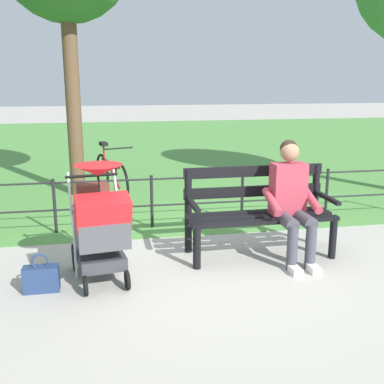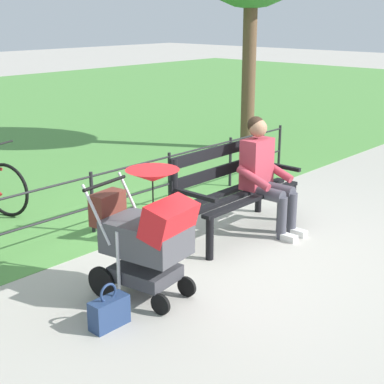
# 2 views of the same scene
# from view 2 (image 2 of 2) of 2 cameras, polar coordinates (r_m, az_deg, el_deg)

# --- Properties ---
(ground_plane) EXTENTS (60.00, 60.00, 0.00)m
(ground_plane) POSITION_cam_2_polar(r_m,az_deg,el_deg) (6.12, 2.06, -5.29)
(ground_plane) COLOR #ADA89E
(park_bench) EXTENTS (1.60, 0.61, 0.96)m
(park_bench) POSITION_cam_2_polar(r_m,az_deg,el_deg) (6.34, 3.97, 0.55)
(park_bench) COLOR black
(park_bench) RESTS_ON ground
(person_on_bench) EXTENTS (0.53, 0.74, 1.28)m
(person_on_bench) POSITION_cam_2_polar(r_m,az_deg,el_deg) (6.40, 7.19, 2.02)
(person_on_bench) COLOR #42424C
(person_on_bench) RESTS_ON ground
(stroller) EXTENTS (0.62, 0.94, 1.15)m
(stroller) POSITION_cam_2_polar(r_m,az_deg,el_deg) (4.84, -4.50, -4.01)
(stroller) COLOR black
(stroller) RESTS_ON ground
(handbag) EXTENTS (0.32, 0.14, 0.37)m
(handbag) POSITION_cam_2_polar(r_m,az_deg,el_deg) (4.62, -8.19, -11.64)
(handbag) COLOR navy
(handbag) RESTS_ON ground
(park_fence) EXTENTS (6.12, 0.04, 0.70)m
(park_fence) POSITION_cam_2_polar(r_m,az_deg,el_deg) (6.79, -5.84, 0.66)
(park_fence) COLOR black
(park_fence) RESTS_ON ground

